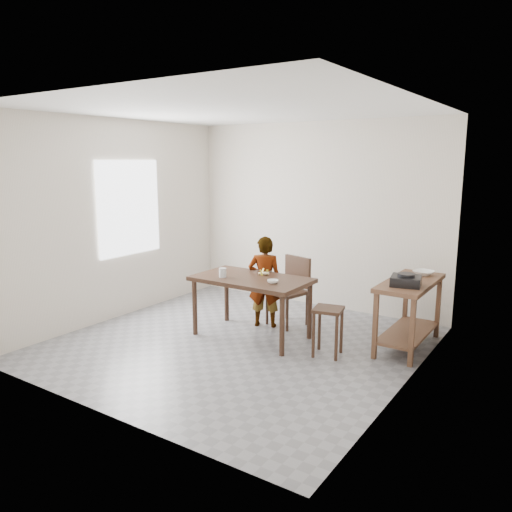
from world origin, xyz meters
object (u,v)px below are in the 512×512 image
Objects in this scene: child at (265,282)px; dining_chair at (287,292)px; prep_counter at (409,314)px; dining_table at (252,307)px; stool at (328,332)px.

dining_chair is (0.22, 0.21, -0.15)m from child.
prep_counter is 1.83m from child.
prep_counter is 1.00× the size of child.
dining_chair is at bearing -160.40° from child.
stool is at bearing -1.73° from dining_table.
child reaches higher than dining_chair.
child reaches higher than prep_counter.
dining_chair is at bearing 143.72° from stool.
dining_chair reaches higher than dining_table.
dining_table is 2.55× the size of stool.
prep_counter reaches higher than dining_table.
dining_table is 1.86m from prep_counter.
stool is at bearing -132.70° from prep_counter.
dining_table is at bearing 76.85° from child.
stool is at bearing 134.13° from child.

